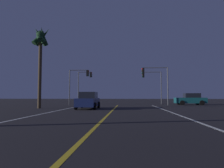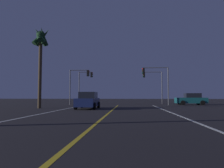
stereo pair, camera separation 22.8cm
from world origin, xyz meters
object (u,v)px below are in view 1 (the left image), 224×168
at_px(traffic_light_far_right, 152,80).
at_px(palm_tree_left_mid, 41,43).
at_px(traffic_light_far_left, 85,80).
at_px(traffic_light_near_left, 79,79).
at_px(car_crossing_side, 191,99).
at_px(traffic_light_near_right, 155,77).
at_px(car_oncoming, 88,101).

relative_size(traffic_light_far_right, palm_tree_left_mid, 0.62).
bearing_deg(traffic_light_far_left, palm_tree_left_mid, -98.09).
bearing_deg(traffic_light_near_left, palm_tree_left_mid, -105.10).
bearing_deg(traffic_light_far_left, car_crossing_side, -14.46).
xyz_separation_m(car_crossing_side, traffic_light_near_right, (-5.25, -1.26, 3.20)).
bearing_deg(traffic_light_far_right, traffic_light_near_left, 26.23).
xyz_separation_m(traffic_light_near_right, traffic_light_far_left, (-11.21, 5.50, 0.01)).
bearing_deg(traffic_light_near_left, traffic_light_far_left, 92.99).
xyz_separation_m(traffic_light_near_right, traffic_light_near_left, (-10.92, 0.00, -0.21)).
bearing_deg(car_oncoming, car_crossing_side, 127.45).
relative_size(car_crossing_side, traffic_light_far_right, 0.80).
bearing_deg(car_crossing_side, traffic_light_near_left, 4.44).
bearing_deg(traffic_light_near_right, car_crossing_side, -166.55).
xyz_separation_m(car_crossing_side, traffic_light_near_left, (-16.17, -1.26, 2.99)).
bearing_deg(palm_tree_left_mid, car_oncoming, -4.82).
xyz_separation_m(car_crossing_side, palm_tree_left_mid, (-18.42, -9.62, 6.12)).
distance_m(traffic_light_near_left, palm_tree_left_mid, 9.21).
xyz_separation_m(car_oncoming, palm_tree_left_mid, (-5.28, 0.45, 6.12)).
height_order(traffic_light_near_left, palm_tree_left_mid, palm_tree_left_mid).
xyz_separation_m(car_oncoming, traffic_light_far_left, (-3.31, 14.31, 3.21)).
relative_size(traffic_light_far_left, palm_tree_left_mid, 0.63).
xyz_separation_m(car_oncoming, traffic_light_near_right, (7.89, 8.81, 3.20)).
relative_size(car_oncoming, traffic_light_far_left, 0.79).
xyz_separation_m(traffic_light_near_left, traffic_light_far_left, (-0.29, 5.50, 0.22)).
bearing_deg(traffic_light_near_right, traffic_light_far_left, -26.14).
bearing_deg(car_oncoming, traffic_light_far_right, 150.39).
bearing_deg(traffic_light_far_right, traffic_light_far_left, 0.00).
relative_size(car_oncoming, palm_tree_left_mid, 0.50).
height_order(traffic_light_far_left, palm_tree_left_mid, palm_tree_left_mid).
bearing_deg(car_oncoming, traffic_light_near_left, -161.05).
bearing_deg(car_crossing_side, palm_tree_left_mid, 27.57).
xyz_separation_m(traffic_light_far_right, palm_tree_left_mid, (-13.42, -13.87, 2.93)).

